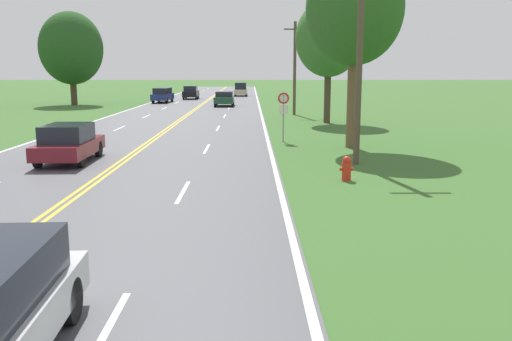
% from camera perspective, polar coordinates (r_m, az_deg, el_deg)
% --- Properties ---
extents(fire_hydrant, '(0.46, 0.30, 0.82)m').
position_cam_1_polar(fire_hydrant, '(18.15, 9.51, 0.26)').
color(fire_hydrant, red).
rests_on(fire_hydrant, ground).
extents(traffic_sign, '(0.60, 0.10, 2.51)m').
position_cam_1_polar(traffic_sign, '(27.51, 2.91, 6.94)').
color(traffic_sign, gray).
rests_on(traffic_sign, ground).
extents(utility_pole_midground, '(1.80, 0.24, 7.46)m').
position_cam_1_polar(utility_pole_midground, '(21.07, 10.82, 11.09)').
color(utility_pole_midground, brown).
rests_on(utility_pole_midground, ground).
extents(utility_pole_far, '(1.80, 0.24, 7.40)m').
position_cam_1_polar(utility_pole_far, '(44.47, 4.10, 10.83)').
color(utility_pole_far, brown).
rests_on(utility_pole_far, ground).
extents(tree_left_verge, '(4.44, 4.44, 8.91)m').
position_cam_1_polar(tree_left_verge, '(25.92, 10.34, 16.38)').
color(tree_left_verge, brown).
rests_on(tree_left_verge, ground).
extents(tree_behind_sign, '(6.42, 6.42, 9.48)m').
position_cam_1_polar(tree_behind_sign, '(60.03, -18.89, 12.06)').
color(tree_behind_sign, '#473828').
rests_on(tree_behind_sign, ground).
extents(tree_mid_treeline, '(4.51, 4.51, 8.31)m').
position_cam_1_polar(tree_mid_treeline, '(37.87, 7.66, 13.60)').
color(tree_mid_treeline, '#473828').
rests_on(tree_mid_treeline, ground).
extents(car_maroon_sedan_approaching, '(1.89, 4.21, 1.52)m').
position_cam_1_polar(car_maroon_sedan_approaching, '(22.62, -19.12, 2.77)').
color(car_maroon_sedan_approaching, black).
rests_on(car_maroon_sedan_approaching, ground).
extents(car_dark_green_sedan_mid_near, '(1.92, 4.09, 1.46)m').
position_cam_1_polar(car_dark_green_sedan_mid_near, '(55.18, -3.35, 7.58)').
color(car_dark_green_sedan_mid_near, black).
rests_on(car_dark_green_sedan_mid_near, ground).
extents(car_dark_blue_suv_mid_far, '(1.93, 4.91, 1.64)m').
position_cam_1_polar(car_dark_blue_suv_mid_far, '(61.97, -9.81, 7.87)').
color(car_dark_blue_suv_mid_far, black).
rests_on(car_dark_blue_suv_mid_far, ground).
extents(car_black_sedan_receding, '(1.77, 4.17, 1.64)m').
position_cam_1_polar(car_black_sedan_receding, '(68.82, -6.87, 8.17)').
color(car_black_sedan_receding, black).
rests_on(car_black_sedan_receding, ground).
extents(car_champagne_van_distant, '(1.82, 4.56, 1.87)m').
position_cam_1_polar(car_champagne_van_distant, '(76.61, -1.61, 8.56)').
color(car_champagne_van_distant, black).
rests_on(car_champagne_van_distant, ground).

